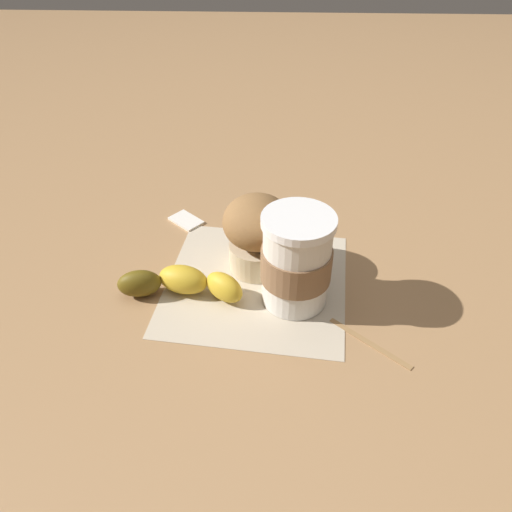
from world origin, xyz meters
TOP-DOWN VIEW (x-y plane):
  - ground_plane at (0.00, 0.00)m, footprint 3.00×3.00m
  - paper_napkin at (0.00, 0.00)m, footprint 0.26×0.26m
  - coffee_cup at (-0.05, 0.03)m, footprint 0.09×0.09m
  - muffin at (0.00, -0.03)m, footprint 0.09×0.09m
  - banana at (0.09, 0.03)m, footprint 0.17×0.07m
  - sugar_packet at (0.11, -0.14)m, footprint 0.06×0.06m
  - wooden_stirrer at (-0.14, 0.10)m, footprint 0.09×0.08m

SIDE VIEW (x-z plane):
  - ground_plane at x=0.00m, z-range 0.00..0.00m
  - paper_napkin at x=0.00m, z-range 0.00..0.00m
  - wooden_stirrer at x=-0.14m, z-range 0.00..0.00m
  - sugar_packet at x=0.11m, z-range 0.00..0.01m
  - banana at x=0.09m, z-range 0.00..0.04m
  - muffin at x=0.00m, z-range 0.01..0.11m
  - coffee_cup at x=-0.05m, z-range 0.00..0.12m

